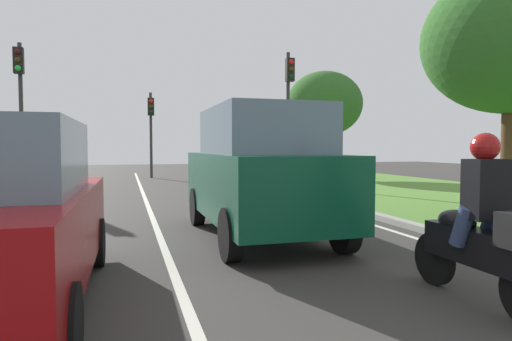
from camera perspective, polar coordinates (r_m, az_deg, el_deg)
The scene contains 13 objects.
ground_plane at distance 12.42m, azimuth -10.49°, elevation -4.42°, with size 60.00×60.00×0.00m, color #383533.
lane_line_center at distance 12.36m, azimuth -13.73°, elevation -4.47°, with size 0.12×32.00×0.01m, color silver.
lane_line_right_edge at distance 13.28m, azimuth 5.19°, elevation -3.89°, with size 0.12×32.00×0.01m, color silver.
grass_verge_right at distance 15.74m, azimuth 22.04°, elevation -2.91°, with size 9.00×48.00×0.06m, color #548433.
curb_right at distance 13.46m, azimuth 7.18°, elevation -3.56°, with size 0.24×48.00×0.12m, color #9E9B93.
car_suv_ahead at distance 7.79m, azimuth 0.51°, elevation -0.15°, with size 1.98×4.51×2.28m.
motorcycle at distance 5.03m, azimuth 27.49°, elevation -9.11°, with size 0.40×1.90×1.01m.
rider_person at distance 4.97m, azimuth 27.27°, elevation -2.02°, with size 0.50×0.40×1.16m.
traffic_light_near_right at distance 17.77m, azimuth 4.27°, elevation 9.46°, with size 0.32×0.50×5.34m.
traffic_light_overhead_left at distance 17.71m, azimuth -28.09°, elevation 9.02°, with size 0.32×0.50×5.24m.
traffic_light_far_median at distance 23.68m, azimuth -13.36°, elevation 6.27°, with size 0.32×0.50×4.42m.
tree_roadside_near at distance 11.71m, azimuth 30.04°, elevation 14.32°, with size 3.85×3.85×5.62m.
tree_roadside_far at distance 22.64m, azimuth 8.78°, elevation 8.46°, with size 3.78×3.78×5.38m.
Camera 1 is at (-1.26, 1.75, 1.60)m, focal length 31.09 mm.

